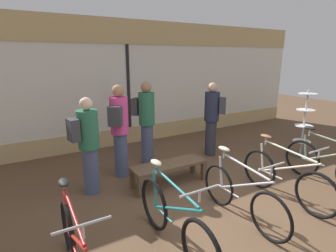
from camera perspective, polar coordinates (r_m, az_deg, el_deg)
The scene contains 12 objects.
ground_plane at distance 4.29m, azimuth 12.53°, elevation -17.79°, with size 24.00×24.00×0.00m, color brown.
shop_back_wall at distance 6.97m, azimuth -8.72°, elevation 9.30°, with size 12.00×0.08×3.20m.
bicycle_left at distance 3.31m, azimuth 1.22°, elevation -20.08°, with size 0.46×1.78×1.04m.
bicycle_center at distance 3.99m, azimuth 15.56°, elevation -14.37°, with size 0.46×1.65×1.01m.
bicycle_right at distance 4.72m, azimuth 23.99°, elevation -10.27°, with size 0.46×1.75×1.03m.
bicycle_far_right at distance 5.59m, azimuth 31.30°, elevation -7.23°, with size 0.46×1.71×1.04m.
accessory_rack at distance 6.92m, azimuth 27.37°, elevation -0.53°, with size 0.48×0.48×1.58m.
display_bench at distance 4.86m, azimuth 0.23°, elevation -8.93°, with size 1.40×0.44×0.40m.
customer_near_rack at distance 5.65m, azimuth -4.81°, elevation 1.29°, with size 0.53×0.55×1.79m.
customer_by_window at distance 4.55m, azimuth -17.04°, elevation -3.63°, with size 0.52×0.39×1.67m.
customer_mid_floor at distance 5.04m, azimuth -10.51°, elevation -0.52°, with size 0.52×0.56×1.80m.
customer_near_bench at distance 6.18m, azimuth 9.61°, elevation 1.97°, with size 0.55×0.54×1.73m.
Camera 1 is at (-2.53, -2.61, 2.29)m, focal length 28.00 mm.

